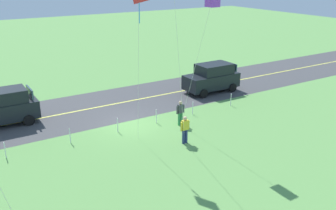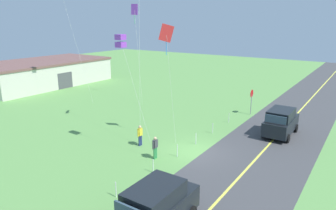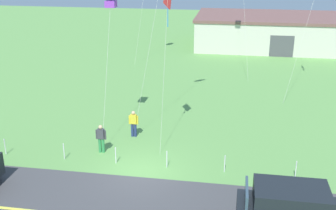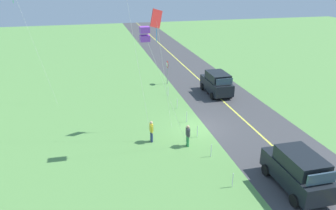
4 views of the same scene
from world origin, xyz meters
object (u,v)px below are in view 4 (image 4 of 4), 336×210
at_px(car_suv_foreground, 217,83).
at_px(person_adult_companion, 188,135).
at_px(kite_green_far, 157,21).
at_px(person_adult_near, 151,131).
at_px(stop_sign, 167,68).
at_px(car_parked_west_near, 297,170).
at_px(kite_blue_mid, 145,34).

distance_m(car_suv_foreground, person_adult_companion, 11.11).
bearing_deg(kite_green_far, person_adult_companion, -158.03).
bearing_deg(car_suv_foreground, person_adult_near, 134.92).
distance_m(stop_sign, person_adult_companion, 13.89).
distance_m(car_parked_west_near, kite_blue_mid, 11.53).
bearing_deg(car_parked_west_near, stop_sign, 7.43).
height_order(car_parked_west_near, kite_green_far, kite_green_far).
height_order(car_parked_west_near, kite_blue_mid, kite_blue_mid).
relative_size(car_suv_foreground, person_adult_near, 2.75).
relative_size(person_adult_companion, kite_blue_mid, 0.19).
height_order(car_suv_foreground, person_adult_near, car_suv_foreground).
relative_size(kite_blue_mid, kite_green_far, 0.92).
bearing_deg(person_adult_companion, stop_sign, -13.83).
relative_size(car_parked_west_near, stop_sign, 1.72).
xyz_separation_m(car_parked_west_near, person_adult_companion, (5.95, 4.45, -0.29)).
height_order(car_suv_foreground, car_parked_west_near, same).
bearing_deg(person_adult_near, kite_blue_mid, 93.72).
xyz_separation_m(stop_sign, kite_blue_mid, (-13.70, 4.68, 6.04)).
distance_m(stop_sign, person_adult_near, 13.22).
bearing_deg(kite_blue_mid, car_suv_foreground, -42.81).
bearing_deg(person_adult_companion, kite_blue_mid, 83.29).
bearing_deg(kite_blue_mid, person_adult_companion, -90.67).
relative_size(stop_sign, kite_blue_mid, 0.31).
bearing_deg(car_parked_west_near, kite_green_far, 31.87).
bearing_deg(kite_blue_mid, kite_green_far, -22.76).
bearing_deg(car_parked_west_near, person_adult_near, 43.25).
bearing_deg(kite_green_far, person_adult_near, 156.90).
bearing_deg(person_adult_near, car_parked_west_near, 159.11).
distance_m(stop_sign, kite_green_far, 12.54).
height_order(stop_sign, kite_green_far, kite_green_far).
xyz_separation_m(kite_blue_mid, kite_green_far, (3.39, -1.42, 0.31)).
distance_m(car_suv_foreground, person_adult_near, 11.59).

